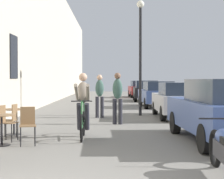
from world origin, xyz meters
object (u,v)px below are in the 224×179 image
Objects in this scene: cafe_chair_mid_toward_wall at (6,120)px; parked_car_nearest at (223,110)px; cafe_table_mid at (2,123)px; pedestrian_near at (118,95)px; street_lamp at (140,43)px; cafe_table_far at (14,116)px; cafe_chair_mid_toward_street at (28,123)px; parked_car_fourth at (146,90)px; pedestrian_mid at (100,93)px; cafe_chair_far_toward_street at (11,118)px; parked_car_second at (178,100)px; cyclist_on_bicycle at (83,107)px; parked_car_third at (157,94)px; parked_car_fifth at (139,89)px.

parked_car_nearest reaches higher than cafe_chair_mid_toward_wall.
pedestrian_near is at bearing 55.26° from cafe_table_mid.
street_lamp is at bearing 71.06° from pedestrian_near.
parked_car_nearest is (5.40, -1.37, 0.28)m from cafe_table_far.
cafe_chair_mid_toward_street is 0.21× the size of parked_car_fourth.
pedestrian_near is at bearing -72.86° from pedestrian_mid.
parked_car_second is (5.34, 4.98, 0.22)m from cafe_chair_far_toward_street.
cafe_table_far is 0.42× the size of pedestrian_mid.
pedestrian_mid is at bearing 66.62° from cafe_chair_far_toward_street.
cyclist_on_bicycle is 0.36× the size of street_lamp.
parked_car_second is 5.87m from parked_car_third.
cafe_chair_far_toward_street is 0.50× the size of pedestrian_near.
parked_car_fifth is at bearing 76.64° from cafe_chair_far_toward_street.
pedestrian_near is 19.37m from parked_car_fifth.
parked_car_third is (2.41, 7.91, -0.25)m from pedestrian_near.
parked_car_fourth is at bearing 73.75° from cafe_table_mid.
street_lamp is 1.20× the size of parked_car_third.
parked_car_third is at bearing 73.07° from pedestrian_near.
cafe_table_far is 22.21m from parked_car_fifth.
cafe_chair_far_toward_street is 0.18× the size of street_lamp.
parked_car_second is at bearing -89.56° from parked_car_fourth.
parked_car_second is at bearing 52.07° from cafe_chair_mid_toward_street.
cafe_table_far is (-0.15, 1.69, 0.00)m from cafe_table_mid.
pedestrian_near is 8.27m from parked_car_third.
pedestrian_mid reaches higher than parked_car_second.
cafe_table_far is at bearing 114.65° from cafe_chair_mid_toward_street.
parked_car_third is at bearing 68.75° from cafe_chair_mid_toward_street.
parked_car_third is (4.62, 11.87, 0.23)m from cafe_chair_mid_toward_street.
street_lamp is 1.17× the size of parked_car_fourth.
cafe_table_far is 0.18× the size of parked_car_third.
pedestrian_near reaches higher than cafe_chair_mid_toward_wall.
cyclist_on_bicycle reaches higher than cafe_table_mid.
parked_car_third is (5.36, 10.26, 0.23)m from cafe_table_far.
parked_car_second reaches higher than cafe_table_far.
street_lamp is at bearing -105.65° from parked_car_third.
pedestrian_mid is at bearing 117.96° from parked_car_nearest.
parked_car_second is (3.46, 4.93, -0.07)m from cyclist_on_bicycle.
pedestrian_mid is at bearing -152.33° from street_lamp.
cyclist_on_bicycle is at bearing -101.45° from parked_car_fourth.
cyclist_on_bicycle is at bearing 32.20° from cafe_table_mid.
cafe_chair_mid_toward_street is at bearing -39.22° from cafe_chair_mid_toward_wall.
parked_car_third is (5.21, 11.94, 0.23)m from cafe_table_mid.
pedestrian_near reaches higher than parked_car_third.
parked_car_nearest is (2.45, -3.72, -0.20)m from pedestrian_near.
street_lamp is (3.85, 7.10, 2.59)m from cafe_table_mid.
parked_car_fourth is (2.38, 13.72, -0.24)m from pedestrian_near.
cafe_table_far is 2.06m from cyclist_on_bicycle.
parked_car_nearest is 17.44m from parked_car_fourth.
cafe_table_far is at bearing 164.41° from cyclist_on_bicycle.
cafe_table_mid is 0.62m from cafe_chair_mid_toward_wall.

